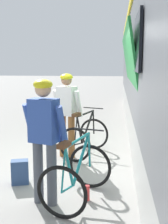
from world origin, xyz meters
The scene contains 7 objects.
ground_plane centered at (0.00, 0.00, 0.00)m, with size 80.00×80.00×0.00m, color gray.
cyclist_near_in_white centered at (0.10, 0.68, 1.05)m, with size 0.66×0.47×1.76m.
cyclist_far_in_blue centered at (0.15, -1.41, 1.05)m, with size 0.66×0.43×1.76m.
bicycle_near_black centered at (0.45, 0.85, 0.40)m, with size 1.00×1.24×0.99m.
bicycle_far_teal centered at (0.59, -1.32, 0.40)m, with size 0.96×1.22×0.99m.
backpack_on_platform centered at (-0.44, -0.80, 0.20)m, with size 0.28×0.18×0.40m, color navy.
water_bottle_near_the_bikes centered at (0.73, -1.27, 0.11)m, with size 0.07×0.07×0.23m, color red.
Camera 1 is at (1.13, -5.19, 1.97)m, focal length 46.50 mm.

